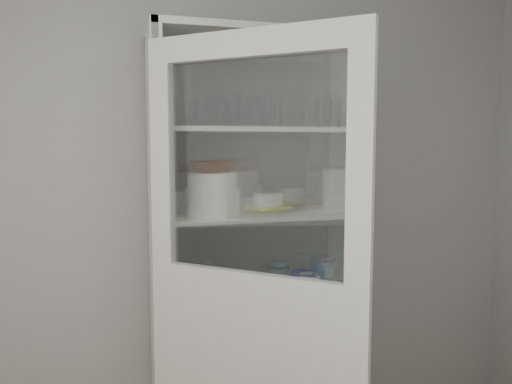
{
  "coord_description": "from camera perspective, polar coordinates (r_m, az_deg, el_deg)",
  "views": [
    {
      "loc": [
        -0.45,
        -1.03,
        1.59
      ],
      "look_at": [
        0.2,
        1.27,
        1.35
      ],
      "focal_mm": 35.0,
      "sensor_mm": 36.0,
      "label": 1
    }
  ],
  "objects": [
    {
      "name": "cream_bowl",
      "position": [
        2.28,
        -4.99,
        1.38
      ],
      "size": [
        0.29,
        0.29,
        0.07
      ],
      "primitive_type": "cylinder",
      "rotation": [
        0.0,
        0.0,
        -0.33
      ],
      "color": "white",
      "rests_on": "plate_stack_front"
    },
    {
      "name": "tumbler_0",
      "position": [
        2.19,
        -6.31,
        9.15
      ],
      "size": [
        0.08,
        0.08,
        0.13
      ],
      "primitive_type": "cylinder",
      "rotation": [
        0.0,
        0.0,
        -0.38
      ],
      "color": "silver",
      "rests_on": "shelf_glass"
    },
    {
      "name": "tin_box",
      "position": [
        2.72,
        5.95,
        -18.14
      ],
      "size": [
        0.26,
        0.22,
        0.07
      ],
      "primitive_type": "cube",
      "rotation": [
        0.0,
        0.0,
        0.35
      ],
      "color": "gray",
      "rests_on": "shelf_bot"
    },
    {
      "name": "white_canister",
      "position": [
        2.43,
        -9.64,
        -10.39
      ],
      "size": [
        0.13,
        0.13,
        0.12
      ],
      "primitive_type": "cylinder",
      "rotation": [
        0.0,
        0.0,
        0.33
      ],
      "color": "white",
      "rests_on": "shelf_mugs"
    },
    {
      "name": "mug_white",
      "position": [
        2.45,
        6.08,
        -10.47
      ],
      "size": [
        0.13,
        0.13,
        0.1
      ],
      "primitive_type": "imported",
      "rotation": [
        0.0,
        0.0,
        0.25
      ],
      "color": "white",
      "rests_on": "shelf_mugs"
    },
    {
      "name": "tumbler_8",
      "position": [
        2.35,
        -2.76,
        8.98
      ],
      "size": [
        0.07,
        0.07,
        0.13
      ],
      "primitive_type": "cylinder",
      "rotation": [
        0.0,
        0.0,
        -0.03
      ],
      "color": "silver",
      "rests_on": "shelf_glass"
    },
    {
      "name": "cream_dish",
      "position": [
        2.55,
        -6.64,
        -19.73
      ],
      "size": [
        0.25,
        0.25,
        0.08
      ],
      "primitive_type": "imported",
      "rotation": [
        0.0,
        0.0,
        -0.01
      ],
      "color": "white",
      "rests_on": "shelf_bot"
    },
    {
      "name": "tumbler_3",
      "position": [
        2.27,
        2.18,
        9.41
      ],
      "size": [
        0.09,
        0.09,
        0.16
      ],
      "primitive_type": "cylinder",
      "rotation": [
        0.0,
        0.0,
        -0.2
      ],
      "color": "silver",
      "rests_on": "shelf_glass"
    },
    {
      "name": "teal_jar",
      "position": [
        2.58,
        2.71,
        -9.41
      ],
      "size": [
        0.1,
        0.1,
        0.12
      ],
      "color": "#1A6674",
      "rests_on": "shelf_mugs"
    },
    {
      "name": "mug_teal",
      "position": [
        2.63,
        7.81,
        -9.36
      ],
      "size": [
        0.14,
        0.14,
        0.1
      ],
      "primitive_type": "imported",
      "rotation": [
        0.0,
        0.0,
        -0.35
      ],
      "color": "#1A6674",
      "rests_on": "shelf_mugs"
    },
    {
      "name": "terracotta_bowl",
      "position": [
        2.27,
        -5.01,
        2.92
      ],
      "size": [
        0.27,
        0.27,
        0.05
      ],
      "primitive_type": "imported",
      "rotation": [
        0.0,
        0.0,
        -0.33
      ],
      "color": "#54240F",
      "rests_on": "cream_bowl"
    },
    {
      "name": "tumbler_1",
      "position": [
        2.24,
        -2.99,
        9.15
      ],
      "size": [
        0.08,
        0.08,
        0.13
      ],
      "primitive_type": "cylinder",
      "rotation": [
        0.0,
        0.0,
        0.3
      ],
      "color": "silver",
      "rests_on": "shelf_glass"
    },
    {
      "name": "goblet_0",
      "position": [
        2.48,
        -4.77,
        9.25
      ],
      "size": [
        0.08,
        0.08,
        0.17
      ],
      "primitive_type": null,
      "color": "silver",
      "rests_on": "shelf_glass"
    },
    {
      "name": "cupboard_door",
      "position": [
        1.98,
        -0.43,
        -15.57
      ],
      "size": [
        0.7,
        0.63,
        2.0
      ],
      "rotation": [
        0.0,
        0.0,
        -0.73
      ],
      "color": "silver",
      "rests_on": "floor"
    },
    {
      "name": "pantry_cabinet",
      "position": [
        2.54,
        -0.39,
        -9.19
      ],
      "size": [
        1.0,
        0.45,
        2.1
      ],
      "color": "silver",
      "rests_on": "floor"
    },
    {
      "name": "tumbler_10",
      "position": [
        2.4,
        2.05,
        9.04
      ],
      "size": [
        0.09,
        0.09,
        0.14
      ],
      "primitive_type": "cylinder",
      "rotation": [
        0.0,
        0.0,
        0.3
      ],
      "color": "silver",
      "rests_on": "shelf_glass"
    },
    {
      "name": "tumbler_2",
      "position": [
        2.21,
        -2.64,
        9.41
      ],
      "size": [
        0.08,
        0.08,
        0.15
      ],
      "primitive_type": "cylinder",
      "rotation": [
        0.0,
        0.0,
        0.12
      ],
      "color": "silver",
      "rests_on": "shelf_glass"
    },
    {
      "name": "yellow_trivet",
      "position": [
        2.4,
        1.35,
        -1.68
      ],
      "size": [
        0.21,
        0.21,
        0.01
      ],
      "primitive_type": "cube",
      "rotation": [
        0.0,
        0.0,
        0.27
      ],
      "color": "yellow",
      "rests_on": "glass_platter"
    },
    {
      "name": "plate_stack_back",
      "position": [
        2.49,
        -7.8,
        -0.88
      ],
      "size": [
        0.2,
        0.2,
        0.1
      ],
      "primitive_type": "cylinder",
      "color": "white",
      "rests_on": "shelf_plates"
    },
    {
      "name": "tumbler_4",
      "position": [
        2.36,
        7.86,
        8.96
      ],
      "size": [
        0.08,
        0.08,
        0.14
      ],
      "primitive_type": "cylinder",
      "rotation": [
        0.0,
        0.0,
        -0.18
      ],
      "color": "silver",
      "rests_on": "shelf_glass"
    },
    {
      "name": "tumbler_6",
      "position": [
        2.44,
        10.21,
        8.81
      ],
      "size": [
        0.08,
        0.08,
        0.13
      ],
      "primitive_type": "cylinder",
      "rotation": [
        0.0,
        0.0,
        -0.28
      ],
      "color": "silver",
      "rests_on": "shelf_glass"
    },
    {
      "name": "measuring_cups",
      "position": [
        2.38,
        -7.72,
        -11.7
      ],
      "size": [
        0.11,
        0.11,
        0.04
      ],
      "primitive_type": "cylinder",
      "color": "#B9BBC6",
      "rests_on": "shelf_mugs"
    },
    {
      "name": "plate_stack_front",
      "position": [
        2.28,
        -4.97,
        -1.06
      ],
      "size": [
        0.25,
        0.25,
        0.13
      ],
      "primitive_type": "cylinder",
      "color": "white",
      "rests_on": "shelf_plates"
    },
    {
      "name": "white_ramekin",
      "position": [
        2.4,
        1.35,
        -0.78
      ],
      "size": [
        0.16,
        0.16,
        0.06
      ],
      "primitive_type": "cylinder",
      "rotation": [
        0.0,
        0.0,
        0.08
      ],
      "color": "white",
      "rests_on": "yellow_trivet"
    },
    {
      "name": "goblet_3",
      "position": [
        2.61,
        7.42,
        9.06
      ],
      "size": [
        0.08,
        0.08,
        0.17
      ],
      "primitive_type": null,
      "color": "silver",
      "rests_on": "shelf_glass"
    },
    {
      "name": "tumbler_7",
      "position": [
        2.31,
        -9.72,
        8.98
      ],
      "size": [
        0.09,
        0.09,
        0.13
      ],
      "primitive_type": "cylinder",
      "rotation": [
        0.0,
        0.0,
        -0.42
      ],
      "color": "silver",
      "rests_on": "shelf_glass"
    },
    {
      "name": "tumbler_11",
      "position": [
        2.39,
        1.4,
        8.91
      ],
      "size": [
        0.08,
        0.08,
        0.13
      ],
      "primitive_type": "cylinder",
      "rotation": [
        0.0,
        0.0,
        -0.19
      ],
      "color": "silver",
      "rests_on": "shelf_glass"
    },
    {
      "name": "grey_bowl_stack",
      "position": [
        2.54,
        9.04,
        0.38
      ],
      "size": [
        0.13,
        0.13,
        0.2
      ],
      "primitive_type": "cylinder",
      "color": "#B9B9B9",
      "rests_on": "shelf_plates"
    },
    {
      "name": "goblet_1",
      "position": [
        2.47,
        -0.42,
        9.33
      ],
      "size": [
        0.08,
        0.08,
        0.18
      ],
      "primitive_type": null,
      "color": "silver",
      "rests_on": "shelf_glass"
    },
    {
      "name": "wall_back",
      "position": [
        2.59,
        -5.63,
        -0.83
      ],
      "size": [
        3.6,
        0.02,
        2.6
      ],
      "primitive_type": "cube",
      "color": "#A8A8A7",
      "rests_on": "ground"
    },
    {
      "name": "goblet_2",
      "position": [
        2.54,
        0.88,
        9.2
      ],
      "size": [
        0.08,
        0.08,
        0.17
      ],
      "primitive_type": null,
      "color": "silver",
      "rests_on": "shelf_glass"
    },
    {
      "name": "tumbler_9",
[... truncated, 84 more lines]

